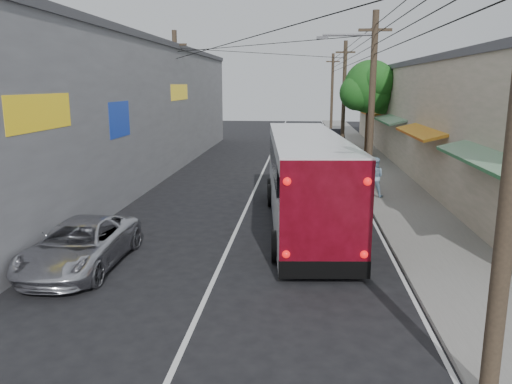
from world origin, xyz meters
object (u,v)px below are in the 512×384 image
parked_suv (332,168)px  parked_car_mid (325,147)px  parked_car_far (333,139)px  pedestrian_near (371,175)px  coach_bus (305,179)px  pedestrian_far (374,177)px  jeepney (80,245)px

parked_suv → parked_car_mid: bearing=87.2°
parked_car_far → pedestrian_near: 16.00m
coach_bus → parked_suv: 8.16m
pedestrian_near → pedestrian_far: (0.00, -1.12, 0.13)m
jeepney → parked_suv: (7.60, 12.95, 0.10)m
pedestrian_near → pedestrian_far: size_ratio=0.85×
jeepney → parked_car_mid: 22.97m
parked_car_mid → pedestrian_near: size_ratio=3.17×
pedestrian_near → pedestrian_far: 1.13m
jeepney → parked_suv: size_ratio=0.90×
coach_bus → pedestrian_near: 6.28m
coach_bus → jeepney: size_ratio=2.43×
coach_bus → pedestrian_far: 5.32m
parked_car_far → pedestrian_far: bearing=-87.7°
parked_car_mid → pedestrian_far: (1.60, -12.39, 0.19)m
parked_car_far → pedestrian_far: pedestrian_far is taller
pedestrian_near → jeepney: bearing=42.8°
coach_bus → pedestrian_near: bearing=56.0°
parked_suv → parked_car_mid: 8.72m
coach_bus → parked_car_far: size_ratio=2.38×
jeepney → parked_suv: 15.02m
parked_car_mid → parked_car_far: parked_car_mid is taller
parked_car_mid → pedestrian_near: same height
parked_suv → parked_car_far: size_ratio=1.08×
coach_bus → pedestrian_near: size_ratio=7.69×
coach_bus → pedestrian_near: (3.04, 5.44, -0.81)m
jeepney → pedestrian_near: (9.20, 10.41, 0.21)m
pedestrian_far → parked_car_far: bearing=-73.9°
parked_suv → pedestrian_far: bearing=-69.3°
pedestrian_far → coach_bus: bearing=68.2°
parked_suv → coach_bus: bearing=-103.1°
parked_car_far → pedestrian_near: (0.80, -15.98, 0.07)m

